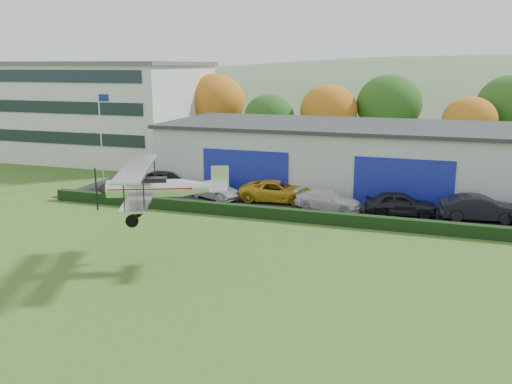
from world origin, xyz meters
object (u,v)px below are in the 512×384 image
(car_2, at_px, (277,191))
(car_5, at_px, (480,208))
(car_1, at_px, (214,190))
(flagpole, at_px, (102,129))
(hangar, at_px, (409,158))
(office_block, at_px, (106,110))
(car_3, at_px, (328,200))
(biplane, at_px, (157,186))
(car_0, at_px, (165,181))
(car_4, at_px, (400,204))

(car_2, distance_m, car_5, 14.10)
(car_1, height_order, car_5, car_5)
(car_5, bearing_deg, flagpole, 78.74)
(hangar, distance_m, office_block, 33.84)
(car_2, bearing_deg, car_3, -110.71)
(office_block, xyz_separation_m, biplane, (21.79, -28.55, -1.13))
(car_3, bearing_deg, car_0, 91.06)
(car_0, height_order, car_4, car_0)
(car_4, bearing_deg, car_3, 82.42)
(flagpole, relative_size, car_1, 1.88)
(flagpole, height_order, car_5, flagpole)
(car_2, relative_size, car_4, 1.17)
(office_block, bearing_deg, car_5, -21.45)
(car_5, bearing_deg, biplane, 122.32)
(office_block, xyz_separation_m, car_2, (24.00, -14.23, -4.38))
(car_4, bearing_deg, office_block, 56.23)
(office_block, distance_m, car_1, 24.83)
(office_block, height_order, car_0, office_block)
(car_3, distance_m, car_4, 4.92)
(car_0, xyz_separation_m, car_4, (18.67, -1.57, -0.02))
(hangar, bearing_deg, car_2, -141.28)
(car_0, relative_size, car_4, 1.02)
(car_3, relative_size, biplane, 0.63)
(car_0, height_order, car_2, car_0)
(car_4, height_order, car_5, car_5)
(hangar, distance_m, car_2, 11.67)
(car_2, bearing_deg, car_4, -101.42)
(car_2, xyz_separation_m, biplane, (-2.21, -14.32, 3.26))
(hangar, xyz_separation_m, car_1, (-13.78, -8.06, -1.91))
(biplane, bearing_deg, office_block, 104.06)
(hangar, bearing_deg, biplane, -117.50)
(flagpole, xyz_separation_m, car_0, (6.24, -0.72, -3.90))
(car_5, bearing_deg, hangar, 25.11)
(car_2, bearing_deg, biplane, 166.47)
(hangar, relative_size, car_4, 8.49)
(flagpole, distance_m, car_4, 25.32)
(office_block, height_order, car_2, office_block)
(hangar, bearing_deg, car_1, -149.68)
(hangar, distance_m, flagpole, 25.68)
(car_5, bearing_deg, office_block, 61.04)
(hangar, height_order, car_3, hangar)
(hangar, xyz_separation_m, car_2, (-9.00, -7.21, -1.83))
(car_0, bearing_deg, car_1, -99.35)
(flagpole, height_order, car_0, flagpole)
(car_4, height_order, biplane, biplane)
(car_3, bearing_deg, flagpole, 91.19)
(car_2, height_order, car_3, car_2)
(office_block, relative_size, flagpole, 2.57)
(car_0, height_order, biplane, biplane)
(car_0, bearing_deg, biplane, -147.15)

